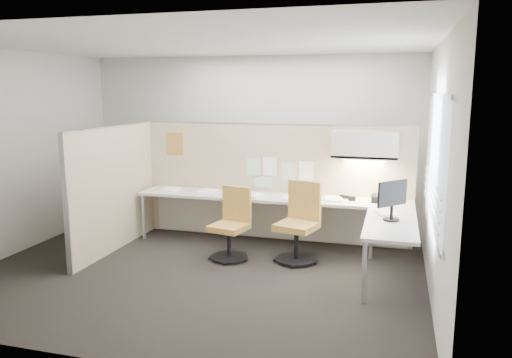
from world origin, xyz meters
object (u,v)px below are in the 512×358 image
(chair_left, at_px, (232,226))
(monitor, at_px, (392,198))
(desk, at_px, (292,209))
(chair_right, at_px, (299,225))
(phone, at_px, (379,198))

(chair_left, bearing_deg, monitor, 6.77)
(desk, distance_m, chair_right, 0.47)
(phone, bearing_deg, chair_right, -148.10)
(chair_right, distance_m, monitor, 1.34)
(monitor, distance_m, phone, 1.01)
(phone, bearing_deg, desk, -170.32)
(monitor, bearing_deg, chair_left, 126.57)
(monitor, height_order, phone, monitor)
(desk, xyz_separation_m, monitor, (1.37, -0.79, 0.40))
(chair_right, bearing_deg, phone, 45.86)
(chair_left, distance_m, monitor, 2.16)
(desk, height_order, chair_left, chair_left)
(chair_right, bearing_deg, desk, 129.91)
(chair_right, height_order, monitor, monitor)
(chair_left, bearing_deg, desk, 51.95)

